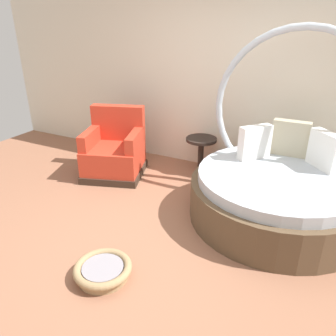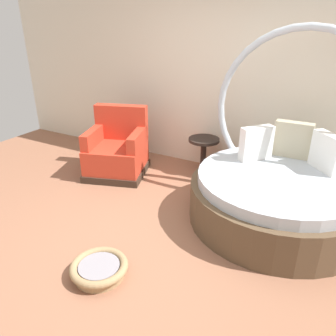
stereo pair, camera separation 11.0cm
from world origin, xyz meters
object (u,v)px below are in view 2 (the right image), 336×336
at_px(red_armchair, 117,151).
at_px(side_table, 204,145).
at_px(round_daybed, 280,186).
at_px(pet_basket, 99,269).

distance_m(red_armchair, side_table, 1.24).
bearing_deg(red_armchair, side_table, 29.64).
distance_m(round_daybed, pet_basket, 2.09).
xyz_separation_m(red_armchair, side_table, (1.08, 0.61, 0.10)).
xyz_separation_m(round_daybed, side_table, (-1.21, 0.70, 0.04)).
bearing_deg(side_table, red_armchair, -150.36).
distance_m(pet_basket, side_table, 2.45).
xyz_separation_m(round_daybed, pet_basket, (-1.14, -1.73, -0.31)).
bearing_deg(pet_basket, side_table, 91.61).
height_order(round_daybed, red_armchair, round_daybed).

